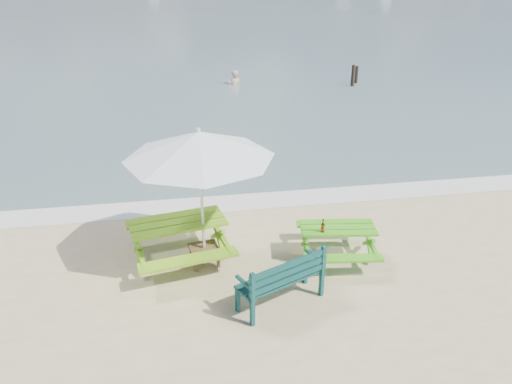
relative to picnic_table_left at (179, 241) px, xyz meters
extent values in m
cube|color=silver|center=(1.70, 2.33, -0.40)|extent=(22.00, 0.90, 0.01)
cube|color=#6EA619|center=(0.00, 0.00, 0.42)|extent=(1.91, 1.16, 0.06)
cube|color=#6EA619|center=(-0.16, 0.82, 0.08)|extent=(1.81, 0.64, 0.06)
cube|color=#6EA619|center=(0.16, -0.82, 0.08)|extent=(1.81, 0.64, 0.06)
cube|color=#6EA619|center=(0.00, 0.00, -0.03)|extent=(1.83, 1.30, 0.76)
cube|color=#44A519|center=(3.03, -0.43, 0.25)|extent=(1.51, 0.86, 0.04)
cube|color=#44A519|center=(3.12, 0.24, -0.02)|extent=(1.45, 0.44, 0.04)
cube|color=#44A519|center=(2.94, -1.09, -0.02)|extent=(1.45, 0.44, 0.04)
cube|color=#44A519|center=(3.03, -0.43, -0.11)|extent=(1.44, 0.98, 0.61)
cube|color=#0D3836|center=(1.64, -1.64, 0.07)|extent=(1.60, 1.06, 0.04)
cube|color=#0D3836|center=(1.74, -1.86, 0.34)|extent=(1.43, 0.67, 0.40)
cube|color=#0D3836|center=(1.64, -1.64, -0.17)|extent=(1.53, 1.07, 0.49)
cube|color=brown|center=(0.47, -0.22, -0.09)|extent=(0.61, 0.61, 0.05)
cube|color=brown|center=(0.47, -0.22, -0.26)|extent=(0.54, 0.54, 0.30)
cylinder|color=silver|center=(0.47, -0.22, 0.88)|extent=(0.05, 0.05, 2.59)
cone|color=white|center=(0.47, -0.22, 2.01)|extent=(3.07, 3.07, 0.48)
cylinder|color=brown|center=(2.68, -0.57, 0.36)|extent=(0.07, 0.07, 0.16)
cylinder|color=brown|center=(2.68, -0.57, 0.51)|extent=(0.03, 0.03, 0.08)
cylinder|color=red|center=(2.68, -0.57, 0.36)|extent=(0.07, 0.07, 0.07)
imported|color=tan|center=(3.03, 15.16, -0.69)|extent=(0.78, 0.62, 1.86)
cylinder|color=black|center=(8.42, 13.76, -0.02)|extent=(0.16, 0.16, 1.18)
cylinder|color=black|center=(8.82, 14.36, -0.11)|extent=(0.15, 0.15, 1.00)
camera|label=1|loc=(0.07, -8.45, 4.90)|focal=35.00mm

